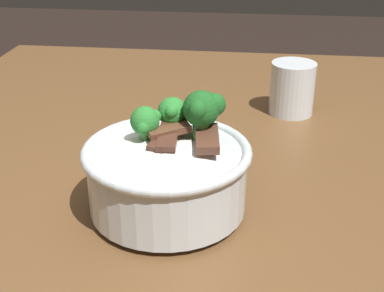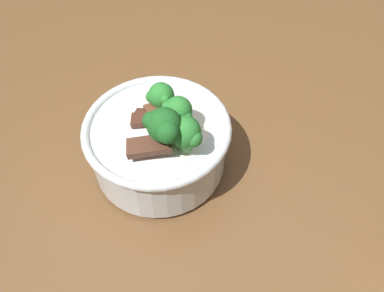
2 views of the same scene
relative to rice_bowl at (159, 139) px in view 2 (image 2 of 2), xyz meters
The scene contains 2 objects.
dining_table 0.18m from the rice_bowl, 131.13° to the right, with size 1.36×0.92×0.82m.
rice_bowl is the anchor object (origin of this frame).
Camera 2 is at (-0.02, 0.39, 1.30)m, focal length 36.70 mm.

